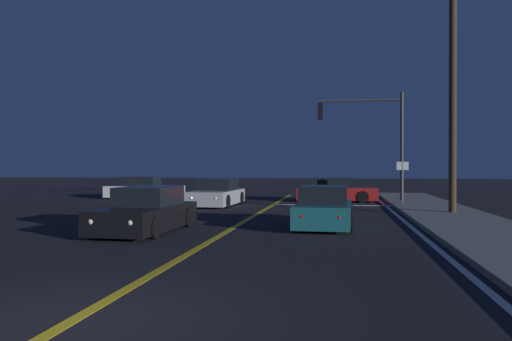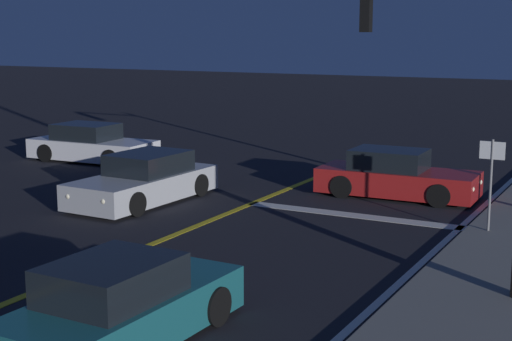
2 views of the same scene
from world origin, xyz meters
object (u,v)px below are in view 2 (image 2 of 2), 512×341
Objects in this scene: car_lead_oncoming_white at (91,145)px; traffic_signal_near_right at (466,54)px; car_far_approaching_red at (396,176)px; car_parked_curb_teal at (121,307)px; car_mid_block_silver at (145,181)px; street_sign_corner at (491,171)px.

traffic_signal_near_right is (13.53, -1.16, 3.45)m from car_lead_oncoming_white.
car_parked_curb_teal is (-0.29, -12.05, -0.00)m from car_far_approaching_red.
car_mid_block_silver is at bearing 48.98° from car_lead_oncoming_white.
car_parked_curb_teal is at bearing 126.45° from car_mid_block_silver.
car_parked_curb_teal is at bearing 39.31° from car_lead_oncoming_white.
street_sign_corner is at bearing -173.56° from car_mid_block_silver.
street_sign_corner reaches higher than car_mid_block_silver.
street_sign_corner is (3.24, -3.21, 0.94)m from car_far_approaching_red.
car_parked_curb_teal is 1.87× the size of street_sign_corner.
car_mid_block_silver is 2.08× the size of street_sign_corner.
car_lead_oncoming_white is (-11.62, 0.75, 0.00)m from car_far_approaching_red.
street_sign_corner is at bearing 72.87° from car_lead_oncoming_white.
car_far_approaching_red is at bearing -144.25° from car_mid_block_silver.
car_lead_oncoming_white is 1.11× the size of car_parked_curb_teal.
street_sign_corner reaches higher than car_far_approaching_red.
street_sign_corner is (3.53, 8.84, 0.94)m from car_parked_curb_teal.
car_far_approaching_red is 12.05m from car_parked_curb_teal.
car_parked_curb_teal is at bearing -3.03° from car_far_approaching_red.
street_sign_corner is at bearing 43.63° from car_far_approaching_red.
car_mid_block_silver is at bearing -175.72° from street_sign_corner.
traffic_signal_near_right is (7.76, 3.48, 3.45)m from car_mid_block_silver.
traffic_signal_near_right reaches higher than car_mid_block_silver.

